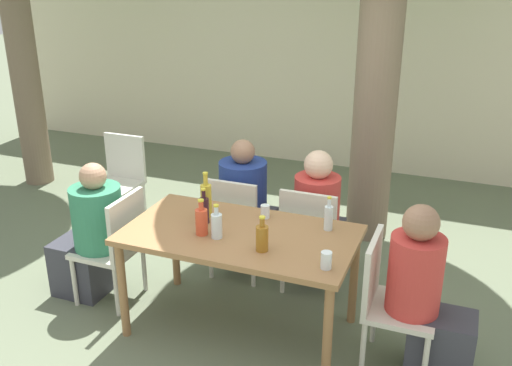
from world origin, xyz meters
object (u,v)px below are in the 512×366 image
at_px(drinking_glass_0, 265,212).
at_px(patio_chair_2, 236,222).
at_px(dining_table_front, 240,243).
at_px(patio_chair_0, 116,242).
at_px(patio_chair_3, 311,235).
at_px(person_seated_0, 90,237).
at_px(soda_bottle_4, 202,221).
at_px(wine_bottle_2, 204,210).
at_px(water_bottle_3, 329,217).
at_px(patio_chair_4, 120,175).
at_px(water_bottle_5, 217,225).
at_px(amber_bottle_1, 262,237).
at_px(person_seated_2, 247,209).
at_px(patio_chair_1, 388,296).
at_px(person_seated_1, 427,302).
at_px(drinking_glass_1, 326,260).
at_px(person_seated_3, 319,221).
at_px(oil_cruet_0, 206,199).

bearing_deg(drinking_glass_0, patio_chair_2, 135.74).
xyz_separation_m(dining_table_front, patio_chair_0, (-1.02, 0.00, -0.19)).
xyz_separation_m(patio_chair_3, person_seated_0, (-1.57, -0.66, -0.00)).
bearing_deg(soda_bottle_4, drinking_glass_0, 52.55).
height_order(wine_bottle_2, water_bottle_3, wine_bottle_2).
relative_size(patio_chair_4, water_bottle_5, 3.75).
bearing_deg(water_bottle_5, dining_table_front, 48.37).
bearing_deg(wine_bottle_2, amber_bottle_1, -24.57).
height_order(patio_chair_4, water_bottle_3, water_bottle_3).
xyz_separation_m(patio_chair_4, wine_bottle_2, (1.52, -1.19, 0.37)).
distance_m(patio_chair_0, person_seated_2, 1.14).
height_order(patio_chair_1, wine_bottle_2, wine_bottle_2).
height_order(patio_chair_2, person_seated_0, person_seated_0).
bearing_deg(person_seated_2, wine_bottle_2, 91.50).
xyz_separation_m(person_seated_0, wine_bottle_2, (0.96, 0.05, 0.37)).
bearing_deg(person_seated_2, patio_chair_2, 90.00).
distance_m(dining_table_front, patio_chair_3, 0.76).
height_order(dining_table_front, patio_chair_2, patio_chair_2).
xyz_separation_m(patio_chair_1, person_seated_1, (0.24, -0.00, 0.01)).
distance_m(patio_chair_0, wine_bottle_2, 0.82).
relative_size(dining_table_front, patio_chair_2, 1.77).
xyz_separation_m(drinking_glass_0, drinking_glass_1, (0.59, -0.54, 0.00)).
bearing_deg(water_bottle_3, drinking_glass_1, -76.64).
relative_size(patio_chair_0, amber_bottle_1, 3.76).
bearing_deg(person_seated_0, dining_table_front, 90.00).
relative_size(patio_chair_3, person_seated_2, 0.77).
height_order(patio_chair_3, person_seated_1, person_seated_1).
bearing_deg(wine_bottle_2, drinking_glass_0, 31.68).
distance_m(patio_chair_4, water_bottle_3, 2.58).
height_order(person_seated_3, oil_cruet_0, person_seated_3).
height_order(patio_chair_0, water_bottle_3, water_bottle_3).
xyz_separation_m(patio_chair_0, oil_cruet_0, (0.69, 0.16, 0.40)).
bearing_deg(amber_bottle_1, patio_chair_0, 171.52).
distance_m(person_seated_1, drinking_glass_0, 1.25).
bearing_deg(person_seated_3, person_seated_2, 0.42).
bearing_deg(patio_chair_3, person_seated_1, 144.80).
relative_size(water_bottle_3, drinking_glass_1, 2.25).
bearing_deg(person_seated_1, wine_bottle_2, 88.03).
height_order(person_seated_1, drinking_glass_0, person_seated_1).
relative_size(drinking_glass_0, drinking_glass_1, 0.91).
bearing_deg(dining_table_front, water_bottle_5, -131.63).
relative_size(patio_chair_2, patio_chair_4, 1.00).
xyz_separation_m(patio_chair_0, water_bottle_5, (0.91, -0.13, 0.36)).
height_order(person_seated_2, soda_bottle_4, person_seated_2).
distance_m(oil_cruet_0, water_bottle_3, 0.88).
xyz_separation_m(patio_chair_2, water_bottle_3, (0.86, -0.40, 0.36)).
bearing_deg(drinking_glass_1, patio_chair_2, 136.83).
height_order(patio_chair_1, person_seated_3, person_seated_3).
height_order(patio_chair_1, patio_chair_4, same).
bearing_deg(person_seated_3, patio_chair_2, 20.47).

